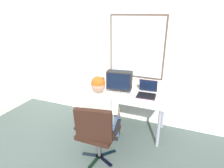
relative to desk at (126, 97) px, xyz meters
name	(u,v)px	position (x,y,z in m)	size (l,w,h in m)	color
wall_rear	(121,54)	(-0.23, 0.41, 0.66)	(4.79, 0.08, 2.61)	silver
desk	(126,97)	(0.00, 0.00, 0.00)	(1.42, 0.70, 0.72)	gray
office_chair	(97,130)	(-0.11, -0.95, -0.11)	(0.65, 0.57, 0.93)	black
person_seated	(101,113)	(-0.15, -0.69, 0.01)	(0.59, 0.83, 1.28)	#3C5376
crt_monitor	(119,81)	(-0.12, 0.01, 0.28)	(0.45, 0.25, 0.39)	beige
laptop	(147,91)	(0.36, 0.08, 0.13)	(0.33, 0.35, 0.25)	black
wine_glass	(100,88)	(-0.41, -0.18, 0.18)	(0.07, 0.07, 0.15)	silver
desk_speaker	(102,82)	(-0.52, 0.14, 0.16)	(0.08, 0.10, 0.17)	black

